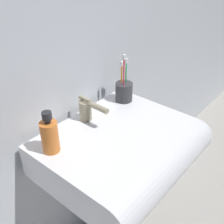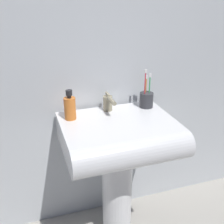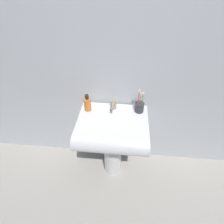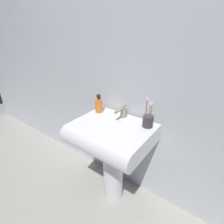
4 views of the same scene
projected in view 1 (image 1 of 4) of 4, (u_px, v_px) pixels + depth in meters
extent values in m
cylinder|color=white|center=(114.00, 209.00, 1.27)|extent=(0.17, 0.17, 0.60)
cube|color=white|center=(115.00, 146.00, 1.08)|extent=(0.56, 0.41, 0.14)
cylinder|color=white|center=(160.00, 170.00, 0.97)|extent=(0.56, 0.14, 0.14)
cylinder|color=tan|center=(85.00, 110.00, 1.10)|extent=(0.05, 0.05, 0.08)
cylinder|color=tan|center=(96.00, 106.00, 1.04)|extent=(0.02, 0.11, 0.02)
cube|color=tan|center=(85.00, 99.00, 1.07)|extent=(0.01, 0.06, 0.01)
cylinder|color=#38383D|center=(124.00, 92.00, 1.23)|extent=(0.08, 0.08, 0.08)
cylinder|color=#D83F4C|center=(124.00, 80.00, 1.17)|extent=(0.01, 0.01, 0.18)
cube|color=white|center=(124.00, 57.00, 1.12)|extent=(0.01, 0.01, 0.02)
cylinder|color=#3FB266|center=(126.00, 80.00, 1.21)|extent=(0.01, 0.01, 0.15)
cube|color=white|center=(126.00, 61.00, 1.16)|extent=(0.01, 0.01, 0.02)
cylinder|color=orange|center=(121.00, 81.00, 1.21)|extent=(0.01, 0.01, 0.14)
cube|color=white|center=(122.00, 64.00, 1.17)|extent=(0.01, 0.01, 0.02)
cylinder|color=orange|center=(50.00, 137.00, 0.93)|extent=(0.06, 0.06, 0.11)
cylinder|color=#262628|center=(48.00, 121.00, 0.89)|extent=(0.02, 0.02, 0.01)
cylinder|color=#262628|center=(47.00, 116.00, 0.88)|extent=(0.03, 0.03, 0.03)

